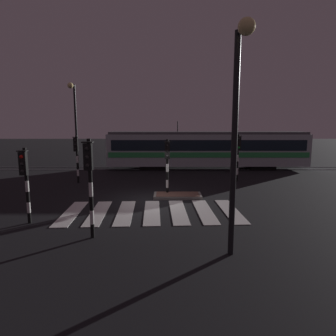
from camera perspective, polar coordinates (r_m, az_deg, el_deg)
name	(u,v)px	position (r m, az deg, el deg)	size (l,w,h in m)	color
ground_plane	(153,201)	(15.27, -2.90, -6.47)	(120.00, 120.00, 0.00)	black
rail_near	(159,170)	(25.27, -1.81, -0.33)	(80.00, 0.12, 0.03)	#59595E
rail_far	(159,167)	(26.68, -1.72, 0.16)	(80.00, 0.12, 0.03)	#59595E
crosswalk_zebra	(151,212)	(13.46, -3.29, -8.53)	(8.08, 4.09, 0.02)	silver
traffic_island	(177,196)	(16.05, 1.72, -5.37)	(2.59, 1.25, 0.18)	slate
traffic_light_kerb_mid_left	(89,174)	(10.27, -15.20, -1.11)	(0.36, 0.42, 3.49)	black
traffic_light_corner_near_left	(24,175)	(12.74, -26.21, -1.15)	(0.36, 0.42, 3.06)	black
traffic_light_corner_far_left	(76,152)	(20.42, -17.53, 3.01)	(0.36, 0.42, 3.19)	black
traffic_light_corner_far_right	(237,151)	(20.53, 13.34, 3.31)	(0.36, 0.42, 3.24)	black
traffic_light_median_centre	(166,159)	(15.96, -0.31, 1.75)	(0.36, 0.42, 3.12)	black
street_lamp_trackside_left	(74,117)	(24.52, -17.88, 9.42)	(0.44, 1.21, 7.02)	black
street_lamp_near_kerb	(236,115)	(8.52, 13.18, 9.98)	(0.44, 1.21, 6.58)	black
tram	(206,149)	(25.98, 7.42, 3.71)	(17.38, 2.58, 4.15)	#B2BCC1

